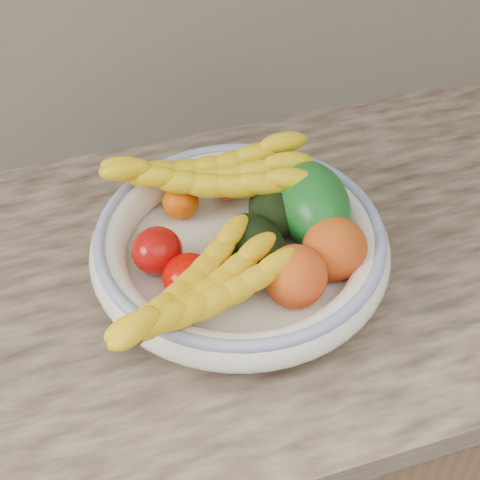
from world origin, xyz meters
The scene contains 13 objects.
kitchen_counter centered at (0.00, 1.69, 0.46)m, with size 2.44×0.66×1.40m.
fruit_bowl centered at (0.00, 1.66, 0.95)m, with size 0.39×0.39×0.08m.
clementine_back_left centered at (-0.05, 1.76, 0.95)m, with size 0.05×0.05×0.05m, color #E25904.
clementine_back_right centered at (0.02, 1.78, 0.95)m, with size 0.05×0.05×0.04m, color #FF5105.
tomato_left centered at (-0.11, 1.67, 0.96)m, with size 0.07×0.07×0.06m, color #AA0907.
tomato_near_left centered at (-0.08, 1.61, 0.96)m, with size 0.07×0.07×0.06m, color #BC0600.
avocado_center centered at (0.01, 1.64, 0.96)m, with size 0.07×0.10×0.07m, color black.
avocado_right centered at (0.06, 1.70, 0.96)m, with size 0.07×0.10×0.07m, color black.
green_mango centered at (0.11, 1.68, 0.98)m, with size 0.09×0.14×0.10m, color #10571A.
peach_front centered at (0.04, 1.57, 0.97)m, with size 0.08×0.08×0.08m, color orange.
peach_right centered at (0.11, 1.60, 0.97)m, with size 0.08×0.08×0.08m, color orange.
banana_bunch_back centered at (-0.01, 1.76, 0.99)m, with size 0.30×0.11×0.09m, color yellow, non-canonical shape.
banana_bunch_front centered at (-0.08, 1.56, 0.98)m, with size 0.27×0.11×0.08m, color yellow, non-canonical shape.
Camera 1 is at (-0.21, 1.02, 1.62)m, focal length 55.00 mm.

